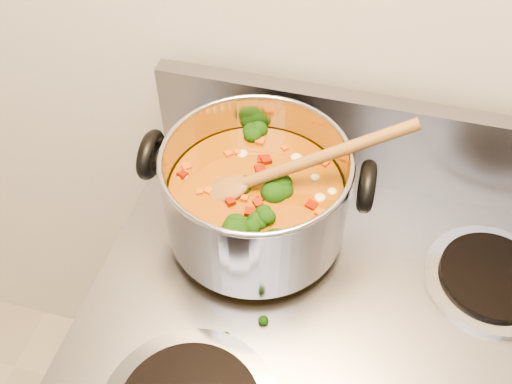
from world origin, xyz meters
TOP-DOWN VIEW (x-y plane):
  - stockpot at (-0.19, 1.30)m, footprint 0.32×0.26m
  - wooden_spoon at (-0.18, 1.31)m, footprint 0.29×0.14m
  - cooktop_crumbs at (-0.06, 1.29)m, footprint 0.22×0.33m

SIDE VIEW (x-z plane):
  - cooktop_crumbs at x=-0.06m, z-range 0.92..0.93m
  - stockpot at x=-0.19m, z-range 0.92..1.08m
  - wooden_spoon at x=-0.18m, z-range 0.98..1.11m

